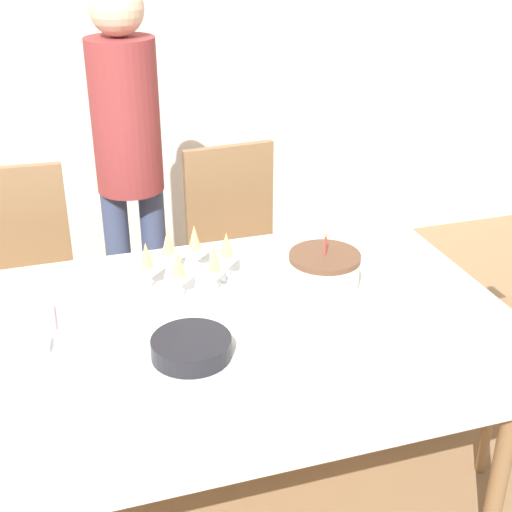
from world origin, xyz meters
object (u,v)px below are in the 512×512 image
at_px(birthday_cake, 324,273).
at_px(dining_chair_far_right, 239,249).
at_px(dining_chair_far_left, 23,279).
at_px(champagne_tray, 189,266).
at_px(person_standing, 128,145).
at_px(plate_stack_main, 191,347).

bearing_deg(birthday_cake, dining_chair_far_right, 94.37).
bearing_deg(dining_chair_far_left, champagne_tray, -48.99).
distance_m(dining_chair_far_left, birthday_cake, 1.28).
bearing_deg(person_standing, birthday_cake, -64.48).
bearing_deg(champagne_tray, dining_chair_far_right, 60.90).
relative_size(plate_stack_main, person_standing, 0.14).
bearing_deg(dining_chair_far_right, dining_chair_far_left, 180.00).
bearing_deg(plate_stack_main, champagne_tray, 78.15).
height_order(dining_chair_far_left, person_standing, person_standing).
relative_size(champagne_tray, person_standing, 0.21).
bearing_deg(dining_chair_far_left, plate_stack_main, -65.60).
height_order(dining_chair_far_right, plate_stack_main, dining_chair_far_right).
distance_m(dining_chair_far_right, champagne_tray, 0.78).
height_order(birthday_cake, plate_stack_main, birthday_cake).
bearing_deg(dining_chair_far_right, person_standing, 153.83).
bearing_deg(birthday_cake, plate_stack_main, -154.55).
distance_m(birthday_cake, plate_stack_main, 0.55).
distance_m(plate_stack_main, person_standing, 1.25).
xyz_separation_m(dining_chair_far_right, birthday_cake, (0.06, -0.79, 0.27)).
relative_size(birthday_cake, champagne_tray, 0.67).
bearing_deg(birthday_cake, dining_chair_far_left, 140.52).
height_order(birthday_cake, person_standing, person_standing).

